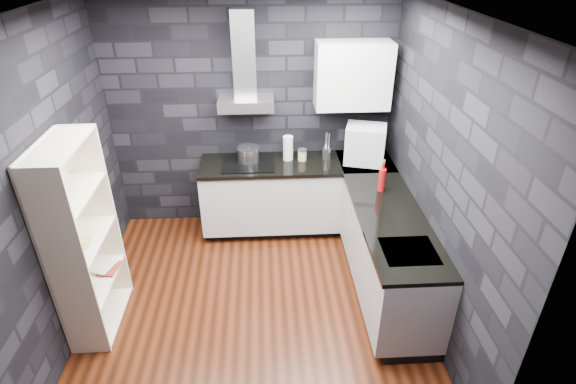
{
  "coord_description": "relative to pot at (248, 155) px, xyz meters",
  "views": [
    {
      "loc": [
        0.13,
        -3.29,
        3.16
      ],
      "look_at": [
        0.35,
        0.45,
        1.0
      ],
      "focal_mm": 28.0,
      "sensor_mm": 36.0,
      "label": 1
    }
  ],
  "objects": [
    {
      "name": "pot",
      "position": [
        0.0,
        0.0,
        0.0
      ],
      "size": [
        0.25,
        0.25,
        0.14
      ],
      "primitive_type": "cylinder",
      "rotation": [
        0.0,
        0.0,
        -0.04
      ],
      "color": "silver",
      "rests_on": "cooktop"
    },
    {
      "name": "bookshelf",
      "position": [
        -1.37,
        -1.47,
        -0.08
      ],
      "size": [
        0.48,
        0.85,
        1.8
      ],
      "primitive_type": "cube",
      "rotation": [
        0.0,
        0.0,
        0.18
      ],
      "color": "beige",
      "rests_on": "ground"
    },
    {
      "name": "wall_front",
      "position": [
        0.05,
        -2.98,
        0.37
      ],
      "size": [
        3.2,
        0.05,
        2.7
      ],
      "primitive_type": "cube",
      "color": "black",
      "rests_on": "ground"
    },
    {
      "name": "glass_vase",
      "position": [
        0.45,
        0.03,
        0.06
      ],
      "size": [
        0.12,
        0.12,
        0.28
      ],
      "primitive_type": "cylinder",
      "rotation": [
        0.0,
        0.0,
        0.07
      ],
      "color": "silver",
      "rests_on": "counter_back_top"
    },
    {
      "name": "storage_jar",
      "position": [
        0.61,
        -0.0,
        -0.02
      ],
      "size": [
        0.13,
        0.13,
        0.12
      ],
      "primitive_type": "cylinder",
      "rotation": [
        0.0,
        0.0,
        -0.4
      ],
      "color": "#C5B383",
      "rests_on": "counter_back_top"
    },
    {
      "name": "ground",
      "position": [
        0.05,
        -1.36,
        -0.98
      ],
      "size": [
        3.2,
        3.2,
        0.0
      ],
      "primitive_type": "plane",
      "color": "#441B0C"
    },
    {
      "name": "hood_chimney",
      "position": [
        -0.0,
        0.14,
        1.09
      ],
      "size": [
        0.24,
        0.2,
        0.9
      ],
      "primitive_type": "cube",
      "color": "silver",
      "rests_on": "hood_body"
    },
    {
      "name": "counter_right_top",
      "position": [
        1.34,
        -1.26,
        -0.1
      ],
      "size": [
        0.62,
        1.8,
        0.04
      ],
      "primitive_type": "cube",
      "color": "black",
      "rests_on": "counter_right_cab"
    },
    {
      "name": "wall_left",
      "position": [
        -1.58,
        -1.36,
        0.37
      ],
      "size": [
        0.05,
        3.2,
        2.7
      ],
      "primitive_type": "cube",
      "color": "black",
      "rests_on": "ground"
    },
    {
      "name": "upper_cabinet",
      "position": [
        1.15,
        0.07,
        0.87
      ],
      "size": [
        0.8,
        0.35,
        0.7
      ],
      "primitive_type": "cube",
      "color": "silver",
      "rests_on": "wall_back"
    },
    {
      "name": "counter_back_cab",
      "position": [
        0.55,
        -0.06,
        -0.5
      ],
      "size": [
        2.2,
        0.6,
        0.76
      ],
      "primitive_type": "cube",
      "color": "#BABABE",
      "rests_on": "ground"
    },
    {
      "name": "appliance_garage",
      "position": [
        1.31,
        -0.11,
        0.14
      ],
      "size": [
        0.5,
        0.44,
        0.43
      ],
      "primitive_type": "cube",
      "rotation": [
        0.0,
        0.0,
        -0.27
      ],
      "color": "silver",
      "rests_on": "counter_back_top"
    },
    {
      "name": "wall_right",
      "position": [
        1.67,
        -1.36,
        0.37
      ],
      "size": [
        0.05,
        3.2,
        2.7
      ],
      "primitive_type": "cube",
      "color": "black",
      "rests_on": "ground"
    },
    {
      "name": "toekick_right",
      "position": [
        1.39,
        -1.26,
        -0.93
      ],
      "size": [
        0.5,
        1.78,
        0.1
      ],
      "primitive_type": "cube",
      "color": "black",
      "rests_on": "ground"
    },
    {
      "name": "book_red",
      "position": [
        -1.37,
        -1.3,
        -0.41
      ],
      "size": [
        0.17,
        0.04,
        0.22
      ],
      "primitive_type": "imported",
      "rotation": [
        0.0,
        0.0,
        -0.14
      ],
      "color": "maroon",
      "rests_on": "bookshelf"
    },
    {
      "name": "counter_right_cab",
      "position": [
        1.35,
        -1.26,
        -0.5
      ],
      "size": [
        0.6,
        1.8,
        0.76
      ],
      "primitive_type": "cube",
      "color": "#BABABE",
      "rests_on": "ground"
    },
    {
      "name": "counter_back_top",
      "position": [
        0.55,
        -0.07,
        -0.1
      ],
      "size": [
        2.2,
        0.62,
        0.04
      ],
      "primitive_type": "cube",
      "color": "black",
      "rests_on": "counter_back_cab"
    },
    {
      "name": "ceiling",
      "position": [
        0.05,
        -1.36,
        1.72
      ],
      "size": [
        3.2,
        3.2,
        0.0
      ],
      "primitive_type": "plane",
      "rotation": [
        3.14,
        0.0,
        0.0
      ],
      "color": "silver"
    },
    {
      "name": "sink_rim",
      "position": [
        1.35,
        -1.76,
        -0.09
      ],
      "size": [
        0.44,
        0.4,
        0.01
      ],
      "primitive_type": "cube",
      "color": "silver",
      "rests_on": "counter_right_top"
    },
    {
      "name": "hood_body",
      "position": [
        -0.0,
        0.07,
        0.58
      ],
      "size": [
        0.6,
        0.34,
        0.12
      ],
      "primitive_type": "cube",
      "color": "silver",
      "rests_on": "wall_back"
    },
    {
      "name": "cooktop",
      "position": [
        -0.0,
        -0.06,
        -0.08
      ],
      "size": [
        0.58,
        0.5,
        0.01
      ],
      "primitive_type": "cube",
      "color": "black",
      "rests_on": "counter_back_top"
    },
    {
      "name": "book_second",
      "position": [
        -1.4,
        -1.28,
        -0.39
      ],
      "size": [
        0.15,
        0.07,
        0.21
      ],
      "primitive_type": "imported",
      "rotation": [
        0.0,
        0.0,
        -0.35
      ],
      "color": "#B2B2B2",
      "rests_on": "bookshelf"
    },
    {
      "name": "fruit_bowl",
      "position": [
        -1.37,
        -1.56,
        -0.05
      ],
      "size": [
        0.27,
        0.27,
        0.05
      ],
      "primitive_type": "imported",
      "rotation": [
        0.0,
        0.0,
        -0.42
      ],
      "color": "white",
      "rests_on": "bookshelf"
    },
    {
      "name": "wall_back",
      "position": [
        0.05,
        0.27,
        0.37
      ],
      "size": [
        3.2,
        0.05,
        2.7
      ],
      "primitive_type": "cube",
      "color": "black",
      "rests_on": "ground"
    },
    {
      "name": "red_bottle",
      "position": [
        1.35,
        -0.76,
        0.04
      ],
      "size": [
        0.09,
        0.09,
        0.24
      ],
      "primitive_type": "cylinder",
      "rotation": [
        0.0,
        0.0,
        0.39
      ],
      "color": "#A20D10",
      "rests_on": "counter_right_top"
    },
    {
      "name": "utensil_crock",
      "position": [
        0.9,
        0.02,
        -0.02
      ],
      "size": [
        0.13,
        0.13,
        0.13
      ],
      "primitive_type": "cylinder",
      "rotation": [
        0.0,
        0.0,
        0.31
      ],
      "color": "silver",
      "rests_on": "counter_back_top"
    },
    {
      "name": "counter_corner_top",
      "position": [
        1.35,
        -0.06,
        -0.1
      ],
      "size": [
        0.62,
        0.62,
        0.04
      ],
      "primitive_type": "cube",
      "color": "black",
      "rests_on": "counter_right_cab"
    },
    {
      "name": "toekick_back",
      "position": [
        0.55,
        -0.02,
        -0.93
      ],
      "size": [
        2.18,
        0.5,
        0.1
      ],
      "primitive_type": "cube",
      "color": "black",
      "rests_on": "ground"
    }
  ]
}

